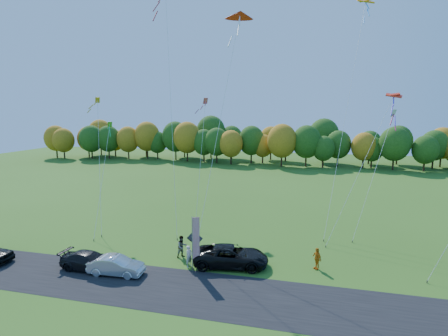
% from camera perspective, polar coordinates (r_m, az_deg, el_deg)
% --- Properties ---
extents(ground, '(160.00, 160.00, 0.00)m').
position_cam_1_polar(ground, '(28.99, -2.95, -15.71)').
color(ground, '#305917').
extents(asphalt_strip, '(90.00, 6.00, 0.01)m').
position_cam_1_polar(asphalt_strip, '(25.60, -5.69, -19.32)').
color(asphalt_strip, black).
rests_on(asphalt_strip, ground).
extents(tree_line, '(116.00, 12.00, 10.00)m').
position_cam_1_polar(tree_line, '(81.42, 8.29, 0.53)').
color(tree_line, '#1E4711').
rests_on(tree_line, ground).
extents(black_suv, '(6.30, 3.58, 1.66)m').
position_cam_1_polar(black_suv, '(28.68, 1.11, -14.17)').
color(black_suv, black).
rests_on(black_suv, ground).
extents(silver_sedan, '(4.32, 1.72, 1.40)m').
position_cam_1_polar(silver_sedan, '(28.58, -17.19, -14.97)').
color(silver_sedan, silver).
rests_on(silver_sedan, ground).
extents(dark_truck_a, '(4.82, 2.10, 1.38)m').
position_cam_1_polar(dark_truck_a, '(30.05, -21.07, -13.98)').
color(dark_truck_a, black).
rests_on(dark_truck_a, ground).
extents(person_tailgate_a, '(0.63, 0.74, 1.73)m').
position_cam_1_polar(person_tailgate_a, '(28.66, -5.73, -14.15)').
color(person_tailgate_a, silver).
rests_on(person_tailgate_a, ground).
extents(person_tailgate_b, '(1.14, 1.15, 1.87)m').
position_cam_1_polar(person_tailgate_b, '(30.39, -6.88, -12.62)').
color(person_tailgate_b, gray).
rests_on(person_tailgate_b, ground).
extents(person_east, '(0.92, 1.07, 1.73)m').
position_cam_1_polar(person_east, '(29.07, 14.92, -14.08)').
color(person_east, orange).
rests_on(person_east, ground).
extents(feather_flag, '(0.55, 0.28, 4.41)m').
position_cam_1_polar(feather_flag, '(27.24, -4.73, -11.24)').
color(feather_flag, '#999999').
rests_on(feather_flag, ground).
extents(kite_delta_blue, '(5.85, 10.20, 27.04)m').
position_cam_1_polar(kite_delta_blue, '(37.47, -8.70, 10.47)').
color(kite_delta_blue, '#4C3F33').
rests_on(kite_delta_blue, ground).
extents(kite_parafoil_orange, '(6.12, 13.94, 25.65)m').
position_cam_1_polar(kite_parafoil_orange, '(39.74, 19.45, 9.30)').
color(kite_parafoil_orange, '#4C3F33').
rests_on(kite_parafoil_orange, ground).
extents(kite_delta_red, '(3.70, 9.18, 23.25)m').
position_cam_1_polar(kite_delta_red, '(33.03, -0.63, 7.93)').
color(kite_delta_red, '#4C3F33').
rests_on(kite_delta_red, ground).
extents(kite_parafoil_rainbow, '(7.53, 6.65, 14.30)m').
position_cam_1_polar(kite_parafoil_rainbow, '(35.22, 21.53, 0.10)').
color(kite_parafoil_rainbow, '#4C3F33').
rests_on(kite_parafoil_rainbow, ground).
extents(kite_diamond_yellow, '(4.72, 7.46, 14.14)m').
position_cam_1_polar(kite_diamond_yellow, '(39.39, -19.68, 0.87)').
color(kite_diamond_yellow, '#4C3F33').
rests_on(kite_diamond_yellow, ground).
extents(kite_diamond_green, '(2.15, 6.93, 11.39)m').
position_cam_1_polar(kite_diamond_green, '(37.78, -19.23, -1.48)').
color(kite_diamond_green, '#4C3F33').
rests_on(kite_diamond_green, ground).
extents(kite_diamond_white, '(4.51, 6.00, 12.78)m').
position_cam_1_polar(kite_diamond_white, '(37.00, 23.27, -0.97)').
color(kite_diamond_white, '#4C3F33').
rests_on(kite_diamond_white, ground).
extents(kite_diamond_pink, '(1.57, 7.85, 14.14)m').
position_cam_1_polar(kite_diamond_pink, '(38.85, -3.83, 1.37)').
color(kite_diamond_pink, '#4C3F33').
rests_on(kite_diamond_pink, ground).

